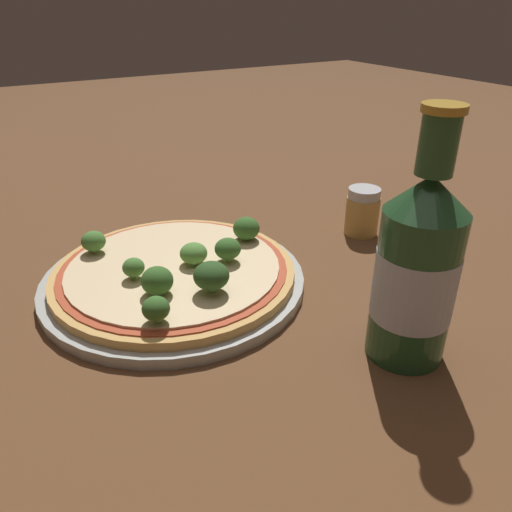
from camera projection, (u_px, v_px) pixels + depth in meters
name	position (u px, v px, depth m)	size (l,w,h in m)	color
ground_plane	(170.00, 280.00, 0.56)	(3.00, 3.00, 0.00)	brown
plate	(173.00, 281.00, 0.55)	(0.28, 0.28, 0.01)	#B2B7B2
pizza	(175.00, 271.00, 0.54)	(0.26, 0.26, 0.01)	tan
broccoli_floret_0	(211.00, 276.00, 0.48)	(0.04, 0.04, 0.03)	#7A9E5B
broccoli_floret_1	(246.00, 228.00, 0.59)	(0.03, 0.03, 0.03)	#7A9E5B
broccoli_floret_2	(157.00, 281.00, 0.48)	(0.03, 0.03, 0.03)	#7A9E5B
broccoli_floret_3	(194.00, 253.00, 0.53)	(0.03, 0.03, 0.02)	#7A9E5B
broccoli_floret_4	(228.00, 249.00, 0.54)	(0.03, 0.03, 0.03)	#7A9E5B
broccoli_floret_5	(156.00, 309.00, 0.44)	(0.02, 0.02, 0.03)	#7A9E5B
broccoli_floret_6	(134.00, 268.00, 0.51)	(0.02, 0.02, 0.02)	#7A9E5B
broccoli_floret_7	(93.00, 241.00, 0.56)	(0.03, 0.03, 0.03)	#7A9E5B
beer_bottle	(416.00, 270.00, 0.41)	(0.07, 0.07, 0.22)	#234C28
pepper_shaker	(362.00, 212.00, 0.65)	(0.04, 0.04, 0.06)	tan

